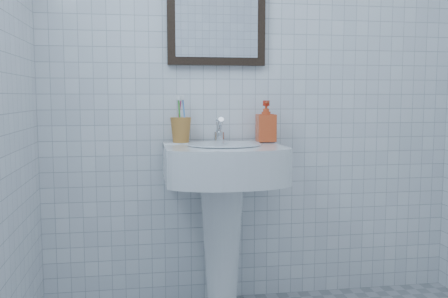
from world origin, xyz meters
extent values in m
cube|color=white|center=(0.00, 1.20, 1.25)|extent=(2.20, 0.02, 2.50)
cone|color=white|center=(-0.21, 1.01, 0.35)|extent=(0.22, 0.22, 0.70)
cube|color=white|center=(-0.21, 0.96, 0.76)|extent=(0.56, 0.40, 0.17)
cube|color=white|center=(-0.21, 1.11, 0.84)|extent=(0.56, 0.10, 0.03)
cylinder|color=white|center=(-0.21, 0.93, 0.86)|extent=(0.35, 0.35, 0.01)
cylinder|color=silver|center=(-0.21, 1.09, 0.88)|extent=(0.05, 0.05, 0.05)
cylinder|color=silver|center=(-0.21, 1.07, 0.94)|extent=(0.03, 0.10, 0.08)
cylinder|color=silver|center=(-0.21, 1.11, 0.92)|extent=(0.03, 0.05, 0.09)
imported|color=red|center=(0.03, 1.09, 0.96)|extent=(0.09, 0.10, 0.20)
cube|color=black|center=(-0.21, 1.18, 1.55)|extent=(0.50, 0.04, 0.62)
cube|color=silver|center=(-0.21, 1.16, 1.55)|extent=(0.42, 0.00, 0.54)
camera|label=1|loc=(-0.59, -1.37, 1.08)|focal=40.00mm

